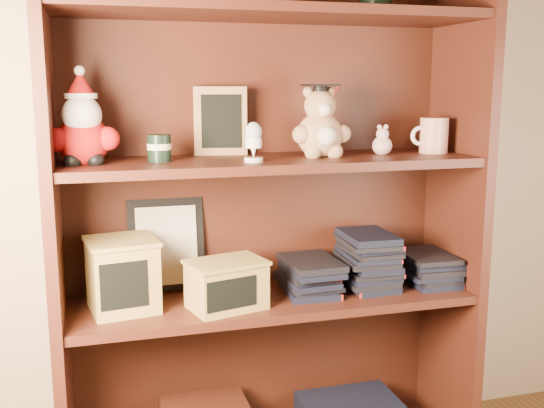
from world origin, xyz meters
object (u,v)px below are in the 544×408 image
Objects in this scene: bookcase at (266,215)px; teacher_mug at (433,135)px; grad_teddy_bear at (320,129)px; treats_box at (122,274)px.

bookcase is 0.55m from teacher_mug.
grad_teddy_bear is (0.14, -0.06, 0.25)m from bookcase.
treats_box is (-0.42, -0.05, -0.13)m from bookcase.
bookcase is at bearing 7.06° from treats_box.
grad_teddy_bear is 0.36m from teacher_mug.
grad_teddy_bear is 1.02× the size of treats_box.
bookcase reaches higher than teacher_mug.
grad_teddy_bear is at bearing -178.99° from teacher_mug.
teacher_mug is (0.36, 0.01, -0.03)m from grad_teddy_bear.
grad_teddy_bear reaches higher than treats_box.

